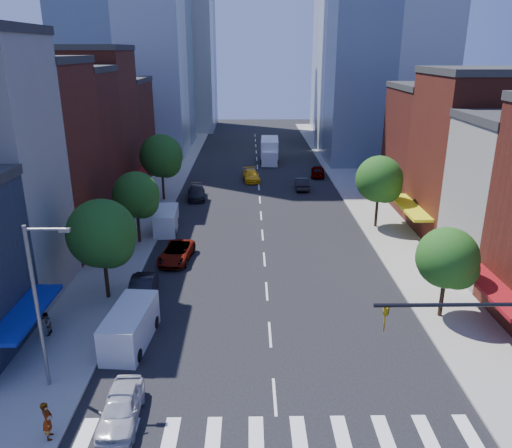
{
  "coord_description": "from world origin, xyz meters",
  "views": [
    {
      "loc": [
        -1.27,
        -21.47,
        17.01
      ],
      "look_at": [
        -0.79,
        12.93,
        5.0
      ],
      "focal_mm": 35.0,
      "sensor_mm": 36.0,
      "label": 1
    }
  ],
  "objects_px": {
    "parked_car_front": "(121,408)",
    "cargo_van_near": "(129,328)",
    "taxi": "(251,175)",
    "traffic_car_oncoming": "(302,183)",
    "parked_car_second": "(142,289)",
    "parked_car_third": "(176,253)",
    "pedestrian_far": "(46,324)",
    "box_truck": "(270,151)",
    "cargo_van_far": "(166,221)",
    "traffic_car_far": "(318,171)",
    "parked_car_rear": "(196,193)",
    "pedestrian_near": "(47,420)"
  },
  "relations": [
    {
      "from": "parked_car_front",
      "to": "cargo_van_near",
      "type": "xyz_separation_m",
      "value": [
        -1.06,
        6.7,
        0.39
      ]
    },
    {
      "from": "taxi",
      "to": "traffic_car_oncoming",
      "type": "distance_m",
      "value": 7.91
    },
    {
      "from": "parked_car_second",
      "to": "traffic_car_oncoming",
      "type": "distance_m",
      "value": 33.36
    },
    {
      "from": "parked_car_third",
      "to": "parked_car_front",
      "type": "bearing_deg",
      "value": -83.88
    },
    {
      "from": "parked_car_second",
      "to": "parked_car_third",
      "type": "bearing_deg",
      "value": 76.71
    },
    {
      "from": "parked_car_second",
      "to": "cargo_van_near",
      "type": "distance_m",
      "value": 5.9
    },
    {
      "from": "cargo_van_near",
      "to": "pedestrian_far",
      "type": "relative_size",
      "value": 3.66
    },
    {
      "from": "parked_car_front",
      "to": "parked_car_second",
      "type": "bearing_deg",
      "value": 95.07
    },
    {
      "from": "parked_car_front",
      "to": "parked_car_third",
      "type": "distance_m",
      "value": 19.55
    },
    {
      "from": "parked_car_third",
      "to": "taxi",
      "type": "relative_size",
      "value": 1.01
    },
    {
      "from": "parked_car_third",
      "to": "box_truck",
      "type": "distance_m",
      "value": 41.08
    },
    {
      "from": "cargo_van_far",
      "to": "taxi",
      "type": "distance_m",
      "value": 21.86
    },
    {
      "from": "cargo_van_far",
      "to": "parked_car_front",
      "type": "bearing_deg",
      "value": -88.93
    },
    {
      "from": "parked_car_front",
      "to": "pedestrian_far",
      "type": "distance_m",
      "value": 9.96
    },
    {
      "from": "parked_car_front",
      "to": "traffic_car_far",
      "type": "height_order",
      "value": "traffic_car_far"
    },
    {
      "from": "cargo_van_near",
      "to": "pedestrian_far",
      "type": "xyz_separation_m",
      "value": [
        -5.39,
        0.89,
        -0.23
      ]
    },
    {
      "from": "parked_car_front",
      "to": "parked_car_third",
      "type": "relative_size",
      "value": 0.86
    },
    {
      "from": "parked_car_third",
      "to": "pedestrian_far",
      "type": "xyz_separation_m",
      "value": [
        -6.45,
        -11.96,
        0.2
      ]
    },
    {
      "from": "taxi",
      "to": "traffic_car_far",
      "type": "distance_m",
      "value": 9.79
    },
    {
      "from": "cargo_van_near",
      "to": "traffic_car_far",
      "type": "height_order",
      "value": "cargo_van_near"
    },
    {
      "from": "parked_car_rear",
      "to": "taxi",
      "type": "xyz_separation_m",
      "value": [
        6.66,
        8.63,
        0.01
      ]
    },
    {
      "from": "parked_car_second",
      "to": "traffic_car_oncoming",
      "type": "xyz_separation_m",
      "value": [
        14.54,
        30.03,
        -0.02
      ]
    },
    {
      "from": "parked_car_second",
      "to": "cargo_van_near",
      "type": "relative_size",
      "value": 0.84
    },
    {
      "from": "parked_car_third",
      "to": "pedestrian_near",
      "type": "relative_size",
      "value": 2.69
    },
    {
      "from": "parked_car_third",
      "to": "cargo_van_far",
      "type": "xyz_separation_m",
      "value": [
        -1.99,
        7.37,
        0.36
      ]
    },
    {
      "from": "parked_car_third",
      "to": "traffic_car_oncoming",
      "type": "bearing_deg",
      "value": 66.63
    },
    {
      "from": "parked_car_second",
      "to": "box_truck",
      "type": "bearing_deg",
      "value": 75.67
    },
    {
      "from": "pedestrian_far",
      "to": "parked_car_rear",
      "type": "bearing_deg",
      "value": 164.08
    },
    {
      "from": "parked_car_front",
      "to": "traffic_car_oncoming",
      "type": "xyz_separation_m",
      "value": [
        13.04,
        42.6,
        -0.0
      ]
    },
    {
      "from": "parked_car_rear",
      "to": "pedestrian_far",
      "type": "relative_size",
      "value": 3.31
    },
    {
      "from": "parked_car_rear",
      "to": "box_truck",
      "type": "bearing_deg",
      "value": 59.34
    },
    {
      "from": "parked_car_second",
      "to": "traffic_car_far",
      "type": "height_order",
      "value": "traffic_car_far"
    },
    {
      "from": "parked_car_third",
      "to": "cargo_van_near",
      "type": "relative_size",
      "value": 0.92
    },
    {
      "from": "traffic_car_oncoming",
      "to": "traffic_car_far",
      "type": "distance_m",
      "value": 7.44
    },
    {
      "from": "parked_car_second",
      "to": "parked_car_rear",
      "type": "xyz_separation_m",
      "value": [
        1.34,
        25.85,
        -0.04
      ]
    },
    {
      "from": "parked_car_third",
      "to": "cargo_van_near",
      "type": "bearing_deg",
      "value": -88.6
    },
    {
      "from": "parked_car_third",
      "to": "parked_car_rear",
      "type": "height_order",
      "value": "parked_car_rear"
    },
    {
      "from": "pedestrian_near",
      "to": "pedestrian_far",
      "type": "height_order",
      "value": "pedestrian_near"
    },
    {
      "from": "cargo_van_far",
      "to": "box_truck",
      "type": "relative_size",
      "value": 0.58
    },
    {
      "from": "cargo_van_far",
      "to": "traffic_car_far",
      "type": "relative_size",
      "value": 1.13
    },
    {
      "from": "parked_car_second",
      "to": "cargo_van_near",
      "type": "bearing_deg",
      "value": -86.78
    },
    {
      "from": "traffic_car_oncoming",
      "to": "pedestrian_near",
      "type": "distance_m",
      "value": 46.66
    },
    {
      "from": "cargo_van_near",
      "to": "cargo_van_far",
      "type": "bearing_deg",
      "value": 97.79
    },
    {
      "from": "parked_car_third",
      "to": "pedestrian_far",
      "type": "bearing_deg",
      "value": -112.2
    },
    {
      "from": "cargo_van_far",
      "to": "taxi",
      "type": "xyz_separation_m",
      "value": [
        8.49,
        20.14,
        -0.34
      ]
    },
    {
      "from": "traffic_car_far",
      "to": "parked_car_third",
      "type": "bearing_deg",
      "value": 69.06
    },
    {
      "from": "traffic_car_oncoming",
      "to": "traffic_car_far",
      "type": "bearing_deg",
      "value": -111.98
    },
    {
      "from": "parked_car_second",
      "to": "cargo_van_far",
      "type": "bearing_deg",
      "value": 90.83
    },
    {
      "from": "parked_car_rear",
      "to": "parked_car_third",
      "type": "bearing_deg",
      "value": -95.49
    },
    {
      "from": "box_truck",
      "to": "pedestrian_far",
      "type": "relative_size",
      "value": 5.89
    }
  ]
}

